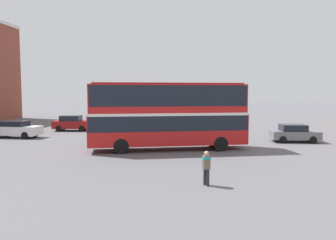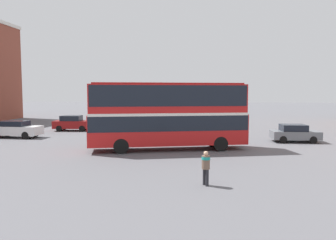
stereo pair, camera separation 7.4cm
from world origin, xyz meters
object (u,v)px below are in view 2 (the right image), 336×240
at_px(double_decker_bus, 168,112).
at_px(pedestrian_foreground, 206,164).
at_px(parked_car_side_street, 295,133).
at_px(parked_car_kerb_far, 73,123).
at_px(parked_car_kerb_near, 16,129).

relative_size(double_decker_bus, pedestrian_foreground, 7.40).
relative_size(pedestrian_foreground, parked_car_side_street, 0.40).
distance_m(parked_car_kerb_far, parked_car_side_street, 22.94).
distance_m(double_decker_bus, parked_car_kerb_near, 15.79).
bearing_deg(parked_car_side_street, parked_car_kerb_far, 162.93).
distance_m(pedestrian_foreground, parked_car_kerb_near, 22.49).
xyz_separation_m(parked_car_kerb_near, parked_car_kerb_far, (3.03, 6.03, 0.03)).
xyz_separation_m(pedestrian_foreground, parked_car_kerb_near, (-17.55, 14.06, -0.16)).
bearing_deg(double_decker_bus, pedestrian_foreground, -88.02).
relative_size(double_decker_bus, parked_car_kerb_near, 2.52).
xyz_separation_m(parked_car_kerb_far, parked_car_side_street, (22.14, -6.00, -0.09)).
height_order(pedestrian_foreground, parked_car_side_street, pedestrian_foreground).
height_order(pedestrian_foreground, parked_car_kerb_near, same).
height_order(double_decker_bus, parked_car_kerb_near, double_decker_bus).
bearing_deg(parked_car_kerb_near, parked_car_kerb_far, 65.29).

